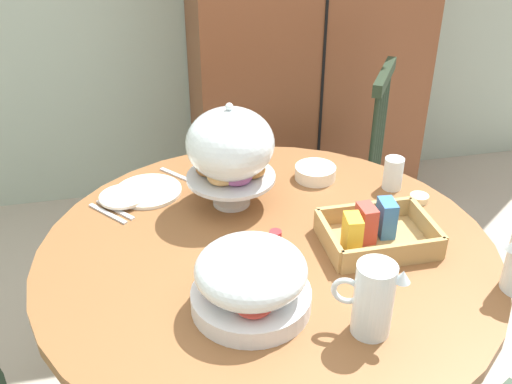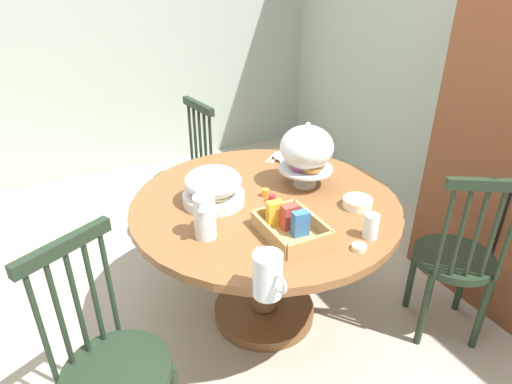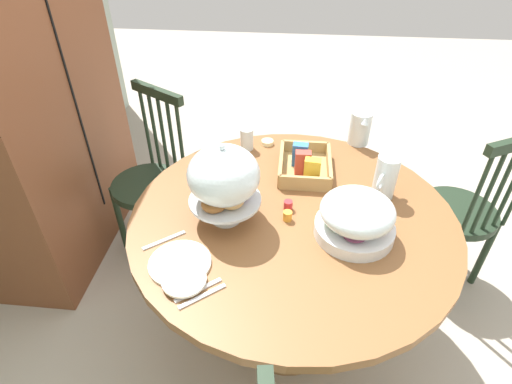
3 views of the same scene
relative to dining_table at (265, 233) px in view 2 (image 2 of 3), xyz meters
The scene contains 21 objects.
ground_plane 0.56m from the dining_table, 75.45° to the right, with size 10.00×10.00×0.00m, color #A89E8E.
wall_left 2.53m from the dining_table, behind, with size 0.06×4.32×2.60m, color #9EAD9E.
dining_table is the anchor object (origin of this frame).
windsor_chair_near_window 0.96m from the dining_table, 64.02° to the right, with size 0.45×0.45×0.97m.
windsor_chair_by_cabinet 0.96m from the dining_table, 56.46° to the left, with size 0.46×0.46×0.97m.
windsor_chair_facing_door 0.96m from the dining_table, behind, with size 0.40×0.40×0.97m.
pastry_stand_with_dome 0.47m from the dining_table, 101.78° to the left, with size 0.28×0.28×0.34m.
fruit_platter_covered 0.37m from the dining_table, 112.80° to the right, with size 0.30×0.30×0.18m.
orange_juice_pitcher 0.73m from the dining_table, 27.59° to the right, with size 0.19×0.11×0.17m.
milk_pitcher 0.49m from the dining_table, 66.84° to the right, with size 0.16×0.11×0.19m.
cereal_basket 0.38m from the dining_table, ahead, with size 0.32×0.24×0.12m.
china_plate_large 0.54m from the dining_table, 128.93° to the left, with size 0.22×0.22×0.01m, color white.
china_plate_small 0.57m from the dining_table, 138.36° to the left, with size 0.15×0.15×0.01m, color white.
cereal_bowl 0.49m from the dining_table, 54.75° to the left, with size 0.14×0.14×0.04m, color white.
drinking_glass 0.60m from the dining_table, 26.62° to the left, with size 0.06×0.06×0.11m, color silver.
butter_dish 0.59m from the dining_table, 15.04° to the left, with size 0.06×0.06×0.02m, color beige.
jam_jar_strawberry 0.21m from the dining_table, 33.20° to the left, with size 0.04×0.04×0.04m, color #B7282D.
jam_jar_apricot 0.21m from the dining_table, 150.83° to the left, with size 0.04×0.04×0.04m, color orange.
table_knife 0.55m from the dining_table, 144.64° to the left, with size 0.17×0.01×0.01m, color silver.
dinner_fork 0.56m from the dining_table, 147.78° to the left, with size 0.17×0.01×0.01m, color silver.
soup_spoon 0.55m from the dining_table, 113.22° to the left, with size 0.17×0.01×0.01m, color silver.
Camera 2 is at (1.63, -0.79, 1.79)m, focal length 30.93 mm.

